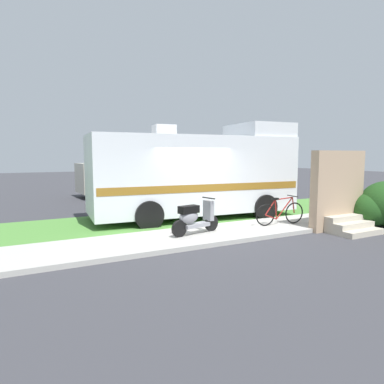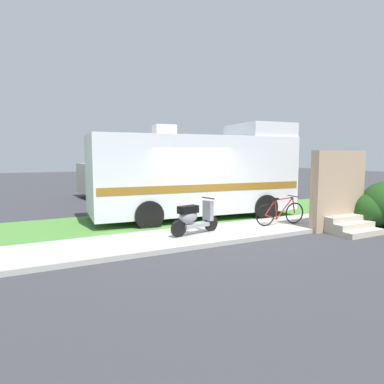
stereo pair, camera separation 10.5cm
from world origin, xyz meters
name	(u,v)px [view 1 (the left image)]	position (x,y,z in m)	size (l,w,h in m)	color
ground_plane	(198,228)	(0.00, 0.00, 0.00)	(80.00, 80.00, 0.00)	#38383D
sidewalk	(218,234)	(0.00, -1.20, 0.06)	(24.00, 2.00, 0.12)	#ADAAA3
grass_strip	(177,219)	(0.00, 1.50, 0.04)	(24.00, 3.40, 0.08)	#4C8438
motorhome_rv	(196,173)	(0.71, 1.42, 1.62)	(7.33, 3.09, 3.41)	silver
scooter	(194,217)	(-0.74, -1.16, 0.58)	(1.58, 0.60, 0.97)	black
bicycle	(280,213)	(2.21, -1.27, 0.50)	(1.72, 0.52, 0.89)	black
pickup_truck_near	(148,183)	(0.46, 5.69, 0.96)	(5.79, 2.22, 1.78)	silver
pickup_truck_far	(116,179)	(-0.07, 9.23, 0.97)	(5.19, 2.40, 1.84)	#B7B29E
porch_steps	(340,198)	(3.64, -2.29, 0.97)	(2.00, 1.26, 2.40)	#BCB29E
bottle_green	(311,219)	(3.22, -1.56, 0.25)	(0.07, 0.07, 0.30)	brown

